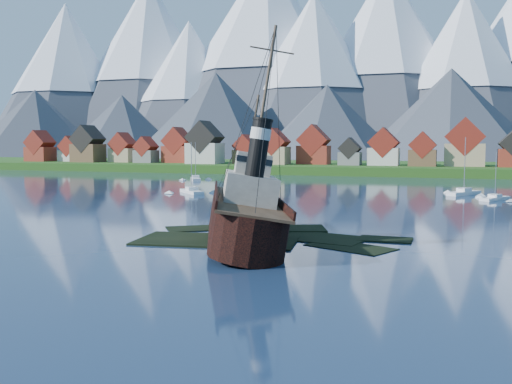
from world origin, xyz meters
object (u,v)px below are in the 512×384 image
(sailboat_c, at_px, (196,179))
(sailboat_f, at_px, (495,199))
(sailboat_a, at_px, (192,192))
(tugboat_wreck, at_px, (245,213))
(sailboat_d, at_px, (464,194))

(sailboat_c, bearing_deg, sailboat_f, -54.00)
(sailboat_a, xyz_separation_m, sailboat_f, (62.75, 5.27, -0.04))
(tugboat_wreck, distance_m, sailboat_d, 73.38)
(tugboat_wreck, relative_size, sailboat_c, 2.63)
(tugboat_wreck, distance_m, sailboat_a, 63.04)
(sailboat_c, bearing_deg, sailboat_d, -49.25)
(sailboat_a, bearing_deg, sailboat_f, -39.34)
(sailboat_c, xyz_separation_m, sailboat_f, (81.21, -36.32, -0.05))
(tugboat_wreck, bearing_deg, sailboat_c, 94.99)
(sailboat_c, height_order, sailboat_f, sailboat_c)
(sailboat_f, bearing_deg, sailboat_d, 150.78)
(sailboat_a, distance_m, sailboat_c, 45.50)
(tugboat_wreck, distance_m, sailboat_f, 66.62)
(sailboat_a, height_order, sailboat_d, sailboat_d)
(sailboat_a, distance_m, sailboat_d, 59.16)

